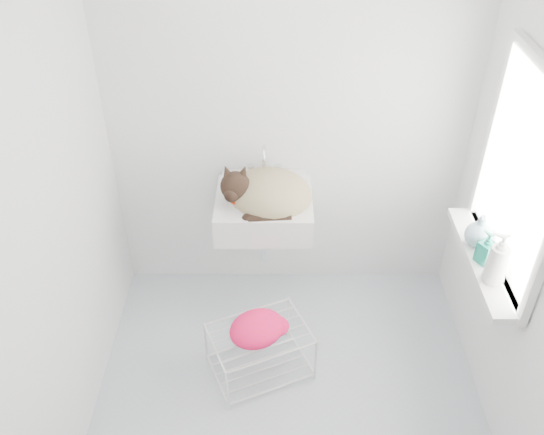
{
  "coord_description": "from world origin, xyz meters",
  "views": [
    {
      "loc": [
        -0.08,
        -2.13,
        2.84
      ],
      "look_at": [
        -0.1,
        0.5,
        0.88
      ],
      "focal_mm": 38.58,
      "sensor_mm": 36.0,
      "label": 1
    }
  ],
  "objects_px": {
    "sink": "(264,198)",
    "bottle_a": "(492,281)",
    "bottle_b": "(483,261)",
    "bottle_c": "(476,244)",
    "wire_rack": "(260,353)",
    "cat": "(266,194)"
  },
  "relations": [
    {
      "from": "cat",
      "to": "wire_rack",
      "type": "relative_size",
      "value": 1.03
    },
    {
      "from": "bottle_a",
      "to": "bottle_b",
      "type": "relative_size",
      "value": 1.38
    },
    {
      "from": "bottle_a",
      "to": "bottle_c",
      "type": "height_order",
      "value": "bottle_a"
    },
    {
      "from": "bottle_b",
      "to": "bottle_c",
      "type": "xyz_separation_m",
      "value": [
        0.0,
        0.14,
        0.0
      ]
    },
    {
      "from": "cat",
      "to": "bottle_c",
      "type": "distance_m",
      "value": 1.21
    },
    {
      "from": "sink",
      "to": "bottle_c",
      "type": "bearing_deg",
      "value": -20.64
    },
    {
      "from": "cat",
      "to": "bottle_b",
      "type": "height_order",
      "value": "cat"
    },
    {
      "from": "wire_rack",
      "to": "sink",
      "type": "bearing_deg",
      "value": 88.16
    },
    {
      "from": "bottle_a",
      "to": "bottle_b",
      "type": "bearing_deg",
      "value": 90.0
    },
    {
      "from": "cat",
      "to": "bottle_a",
      "type": "height_order",
      "value": "cat"
    },
    {
      "from": "bottle_b",
      "to": "bottle_c",
      "type": "distance_m",
      "value": 0.14
    },
    {
      "from": "bottle_c",
      "to": "bottle_b",
      "type": "bearing_deg",
      "value": -90.0
    },
    {
      "from": "sink",
      "to": "wire_rack",
      "type": "distance_m",
      "value": 0.92
    },
    {
      "from": "sink",
      "to": "bottle_c",
      "type": "height_order",
      "value": "sink"
    },
    {
      "from": "wire_rack",
      "to": "bottle_c",
      "type": "distance_m",
      "value": 1.37
    },
    {
      "from": "cat",
      "to": "wire_rack",
      "type": "distance_m",
      "value": 0.94
    },
    {
      "from": "wire_rack",
      "to": "bottle_a",
      "type": "distance_m",
      "value": 1.37
    },
    {
      "from": "sink",
      "to": "bottle_a",
      "type": "distance_m",
      "value": 1.36
    },
    {
      "from": "sink",
      "to": "bottle_c",
      "type": "distance_m",
      "value": 1.23
    },
    {
      "from": "cat",
      "to": "bottle_c",
      "type": "xyz_separation_m",
      "value": [
        1.14,
        -0.41,
        -0.04
      ]
    },
    {
      "from": "bottle_a",
      "to": "sink",
      "type": "bearing_deg",
      "value": 147.89
    },
    {
      "from": "sink",
      "to": "cat",
      "type": "xyz_separation_m",
      "value": [
        0.01,
        -0.02,
        0.04
      ]
    }
  ]
}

